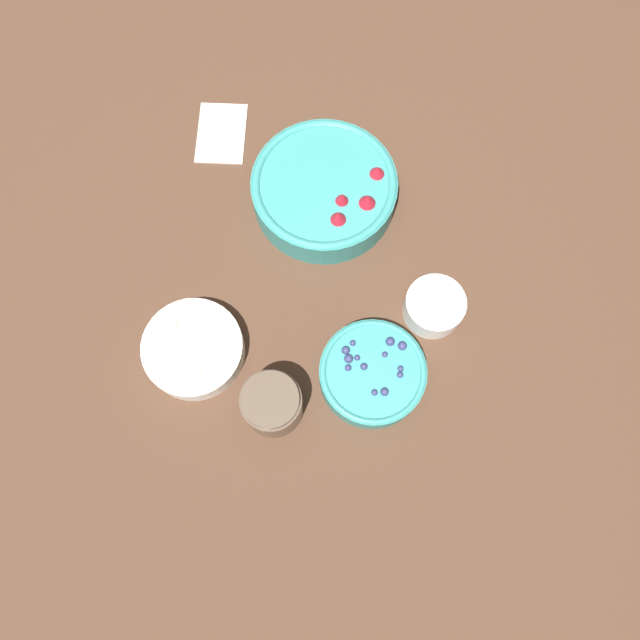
% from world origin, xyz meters
% --- Properties ---
extents(ground_plane, '(4.00, 4.00, 0.00)m').
position_xyz_m(ground_plane, '(0.00, 0.00, 0.00)').
color(ground_plane, '#4C3323').
extents(bowl_strawberries, '(0.26, 0.26, 0.09)m').
position_xyz_m(bowl_strawberries, '(-0.13, 0.06, 0.04)').
color(bowl_strawberries, teal).
rests_on(bowl_strawberries, ground_plane).
extents(bowl_blueberries, '(0.17, 0.17, 0.05)m').
position_xyz_m(bowl_blueberries, '(0.21, 0.08, 0.03)').
color(bowl_blueberries, teal).
rests_on(bowl_blueberries, ground_plane).
extents(bowl_bananas, '(0.17, 0.17, 0.04)m').
position_xyz_m(bowl_bananas, '(0.12, -0.21, 0.03)').
color(bowl_bananas, white).
rests_on(bowl_bananas, ground_plane).
extents(bowl_cream, '(0.10, 0.10, 0.06)m').
position_xyz_m(bowl_cream, '(0.12, 0.20, 0.03)').
color(bowl_cream, white).
rests_on(bowl_cream, ground_plane).
extents(jar_chocolate, '(0.10, 0.10, 0.09)m').
position_xyz_m(jar_chocolate, '(0.24, -0.09, 0.04)').
color(jar_chocolate, brown).
rests_on(jar_chocolate, ground_plane).
extents(napkin, '(0.15, 0.12, 0.01)m').
position_xyz_m(napkin, '(-0.30, -0.11, 0.00)').
color(napkin, silver).
rests_on(napkin, ground_plane).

